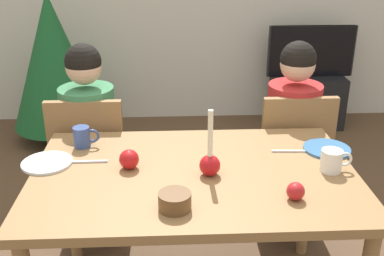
{
  "coord_description": "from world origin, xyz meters",
  "views": [
    {
      "loc": [
        -0.09,
        -1.75,
        1.7
      ],
      "look_at": [
        0.0,
        0.2,
        0.87
      ],
      "focal_mm": 43.17,
      "sensor_mm": 36.0,
      "label": 1
    }
  ],
  "objects_px": {
    "apple_by_left_plate": "(129,159)",
    "plate_right": "(327,149)",
    "chair_left": "(91,160)",
    "christmas_tree": "(54,61)",
    "plate_left": "(47,163)",
    "tv_stand": "(306,100)",
    "apple_near_candle": "(296,191)",
    "chair_right": "(291,156)",
    "mug_right": "(332,161)",
    "person_left_child": "(91,148)",
    "person_right_child": "(290,144)",
    "mug_left": "(83,137)",
    "bowl_walnuts": "(175,201)",
    "candle_centerpiece": "(210,162)",
    "dining_table": "(194,188)",
    "tv": "(311,51)"
  },
  "relations": [
    {
      "from": "tv_stand",
      "to": "plate_left",
      "type": "distance_m",
      "value": 2.91
    },
    {
      "from": "tv_stand",
      "to": "bowl_walnuts",
      "type": "xyz_separation_m",
      "value": [
        -1.27,
        -2.58,
        0.54
      ]
    },
    {
      "from": "plate_left",
      "to": "mug_right",
      "type": "relative_size",
      "value": 1.63
    },
    {
      "from": "plate_left",
      "to": "bowl_walnuts",
      "type": "xyz_separation_m",
      "value": [
        0.56,
        -0.39,
        0.03
      ]
    },
    {
      "from": "apple_by_left_plate",
      "to": "plate_right",
      "type": "bearing_deg",
      "value": 8.57
    },
    {
      "from": "chair_right",
      "to": "bowl_walnuts",
      "type": "distance_m",
      "value": 1.15
    },
    {
      "from": "mug_right",
      "to": "candle_centerpiece",
      "type": "bearing_deg",
      "value": -178.83
    },
    {
      "from": "dining_table",
      "to": "mug_right",
      "type": "xyz_separation_m",
      "value": [
        0.59,
        -0.02,
        0.13
      ]
    },
    {
      "from": "plate_left",
      "to": "plate_right",
      "type": "relative_size",
      "value": 1.01
    },
    {
      "from": "dining_table",
      "to": "christmas_tree",
      "type": "height_order",
      "value": "christmas_tree"
    },
    {
      "from": "tv_stand",
      "to": "mug_right",
      "type": "height_order",
      "value": "mug_right"
    },
    {
      "from": "person_left_child",
      "to": "apple_near_candle",
      "type": "distance_m",
      "value": 1.3
    },
    {
      "from": "chair_left",
      "to": "mug_right",
      "type": "bearing_deg",
      "value": -28.69
    },
    {
      "from": "plate_left",
      "to": "plate_right",
      "type": "height_order",
      "value": "same"
    },
    {
      "from": "chair_right",
      "to": "candle_centerpiece",
      "type": "relative_size",
      "value": 3.05
    },
    {
      "from": "chair_right",
      "to": "christmas_tree",
      "type": "height_order",
      "value": "christmas_tree"
    },
    {
      "from": "candle_centerpiece",
      "to": "christmas_tree",
      "type": "bearing_deg",
      "value": 118.31
    },
    {
      "from": "chair_left",
      "to": "tv",
      "type": "relative_size",
      "value": 1.14
    },
    {
      "from": "dining_table",
      "to": "mug_left",
      "type": "relative_size",
      "value": 11.23
    },
    {
      "from": "chair_right",
      "to": "plate_right",
      "type": "relative_size",
      "value": 4.08
    },
    {
      "from": "person_right_child",
      "to": "mug_right",
      "type": "distance_m",
      "value": 0.7
    },
    {
      "from": "chair_left",
      "to": "chair_right",
      "type": "relative_size",
      "value": 1.0
    },
    {
      "from": "apple_by_left_plate",
      "to": "tv_stand",
      "type": "bearing_deg",
      "value": 57.01
    },
    {
      "from": "chair_right",
      "to": "bowl_walnuts",
      "type": "bearing_deg",
      "value": -127.34
    },
    {
      "from": "person_left_child",
      "to": "plate_right",
      "type": "height_order",
      "value": "person_left_child"
    },
    {
      "from": "bowl_walnuts",
      "to": "apple_near_candle",
      "type": "height_order",
      "value": "apple_near_candle"
    },
    {
      "from": "tv_stand",
      "to": "apple_near_candle",
      "type": "xyz_separation_m",
      "value": [
        -0.8,
        -2.54,
        0.55
      ]
    },
    {
      "from": "person_right_child",
      "to": "mug_left",
      "type": "height_order",
      "value": "person_right_child"
    },
    {
      "from": "tv_stand",
      "to": "plate_left",
      "type": "bearing_deg",
      "value": -129.86
    },
    {
      "from": "plate_left",
      "to": "apple_by_left_plate",
      "type": "xyz_separation_m",
      "value": [
        0.37,
        -0.06,
        0.04
      ]
    },
    {
      "from": "candle_centerpiece",
      "to": "apple_by_left_plate",
      "type": "bearing_deg",
      "value": 167.57
    },
    {
      "from": "plate_right",
      "to": "plate_left",
      "type": "bearing_deg",
      "value": -176.42
    },
    {
      "from": "christmas_tree",
      "to": "candle_centerpiece",
      "type": "bearing_deg",
      "value": -61.69
    },
    {
      "from": "chair_right",
      "to": "mug_right",
      "type": "height_order",
      "value": "chair_right"
    },
    {
      "from": "chair_left",
      "to": "dining_table",
      "type": "bearing_deg",
      "value": -47.65
    },
    {
      "from": "tv_stand",
      "to": "apple_near_candle",
      "type": "height_order",
      "value": "apple_near_candle"
    },
    {
      "from": "mug_right",
      "to": "apple_near_candle",
      "type": "distance_m",
      "value": 0.31
    },
    {
      "from": "chair_left",
      "to": "christmas_tree",
      "type": "xyz_separation_m",
      "value": [
        -0.52,
        1.47,
        0.19
      ]
    },
    {
      "from": "tv_stand",
      "to": "mug_right",
      "type": "relative_size",
      "value": 4.67
    },
    {
      "from": "plate_right",
      "to": "apple_near_candle",
      "type": "distance_m",
      "value": 0.5
    },
    {
      "from": "candle_centerpiece",
      "to": "dining_table",
      "type": "bearing_deg",
      "value": 154.85
    },
    {
      "from": "person_left_child",
      "to": "mug_left",
      "type": "xyz_separation_m",
      "value": [
        0.03,
        -0.36,
        0.23
      ]
    },
    {
      "from": "person_left_child",
      "to": "plate_right",
      "type": "distance_m",
      "value": 1.29
    },
    {
      "from": "tv_stand",
      "to": "bowl_walnuts",
      "type": "relative_size",
      "value": 5.17
    },
    {
      "from": "christmas_tree",
      "to": "mug_left",
      "type": "height_order",
      "value": "christmas_tree"
    },
    {
      "from": "bowl_walnuts",
      "to": "christmas_tree",
      "type": "bearing_deg",
      "value": 112.62
    },
    {
      "from": "person_right_child",
      "to": "christmas_tree",
      "type": "height_order",
      "value": "christmas_tree"
    },
    {
      "from": "dining_table",
      "to": "mug_right",
      "type": "height_order",
      "value": "mug_right"
    },
    {
      "from": "chair_right",
      "to": "apple_by_left_plate",
      "type": "relative_size",
      "value": 10.37
    },
    {
      "from": "chair_right",
      "to": "person_left_child",
      "type": "xyz_separation_m",
      "value": [
        -1.15,
        0.03,
        0.06
      ]
    }
  ]
}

